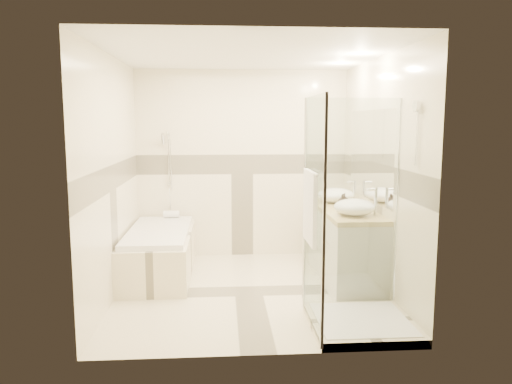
{
  "coord_description": "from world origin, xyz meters",
  "views": [
    {
      "loc": [
        -0.28,
        -5.19,
        1.82
      ],
      "look_at": [
        0.1,
        0.25,
        1.05
      ],
      "focal_mm": 35.0,
      "sensor_mm": 36.0,
      "label": 1
    }
  ],
  "objects": [
    {
      "name": "rolled_towel",
      "position": [
        -0.95,
        1.36,
        0.61
      ],
      "size": [
        0.21,
        0.09,
        0.09
      ],
      "primitive_type": "cylinder",
      "rotation": [
        0.0,
        1.57,
        0.0
      ],
      "color": "white",
      "rests_on": "bathtub"
    },
    {
      "name": "vanity",
      "position": [
        1.12,
        0.3,
        0.43
      ],
      "size": [
        0.58,
        1.62,
        0.85
      ],
      "color": "silver",
      "rests_on": "ground"
    },
    {
      "name": "amenity_bottle_b",
      "position": [
        1.1,
        0.37,
        0.92
      ],
      "size": [
        0.12,
        0.12,
        0.15
      ],
      "primitive_type": "imported",
      "rotation": [
        0.0,
        0.0,
        0.07
      ],
      "color": "black",
      "rests_on": "vanity"
    },
    {
      "name": "room",
      "position": [
        0.06,
        0.01,
        1.26
      ],
      "size": [
        2.82,
        3.02,
        2.52
      ],
      "color": "beige",
      "rests_on": "ground"
    },
    {
      "name": "vessel_sink_near",
      "position": [
        1.1,
        0.7,
        0.94
      ],
      "size": [
        0.44,
        0.44,
        0.18
      ],
      "primitive_type": "ellipsoid",
      "color": "white",
      "rests_on": "vanity"
    },
    {
      "name": "folded_towels",
      "position": [
        1.1,
        1.02,
        0.89
      ],
      "size": [
        0.18,
        0.25,
        0.07
      ],
      "primitive_type": "cube",
      "rotation": [
        0.0,
        0.0,
        -0.25
      ],
      "color": "white",
      "rests_on": "vanity"
    },
    {
      "name": "amenity_bottle_a",
      "position": [
        1.1,
        0.28,
        0.94
      ],
      "size": [
        0.1,
        0.1,
        0.17
      ],
      "primitive_type": "imported",
      "rotation": [
        0.0,
        0.0,
        -0.3
      ],
      "color": "black",
      "rests_on": "vanity"
    },
    {
      "name": "bathtub",
      "position": [
        -1.02,
        0.65,
        0.31
      ],
      "size": [
        0.75,
        1.7,
        0.56
      ],
      "color": "beige",
      "rests_on": "ground"
    },
    {
      "name": "vessel_sink_far",
      "position": [
        1.1,
        -0.14,
        0.94
      ],
      "size": [
        0.43,
        0.43,
        0.17
      ],
      "primitive_type": "ellipsoid",
      "color": "white",
      "rests_on": "vanity"
    },
    {
      "name": "faucet_far",
      "position": [
        1.32,
        -0.14,
        1.02
      ],
      "size": [
        0.12,
        0.03,
        0.29
      ],
      "color": "silver",
      "rests_on": "vanity"
    },
    {
      "name": "faucet_near",
      "position": [
        1.32,
        0.7,
        1.0
      ],
      "size": [
        0.11,
        0.03,
        0.26
      ],
      "color": "silver",
      "rests_on": "vanity"
    },
    {
      "name": "shower_enclosure",
      "position": [
        0.83,
        -0.97,
        0.51
      ],
      "size": [
        0.96,
        0.93,
        2.04
      ],
      "color": "beige",
      "rests_on": "ground"
    }
  ]
}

